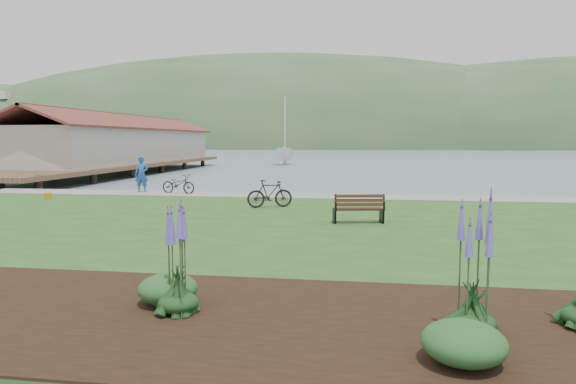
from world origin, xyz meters
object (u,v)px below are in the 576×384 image
object	(u,v)px
park_bench	(359,208)
person	(142,171)
sailboat	(285,165)
bicycle_a	(178,184)

from	to	relation	value
park_bench	person	world-z (taller)	person
sailboat	park_bench	bearing A→B (deg)	-82.42
person	sailboat	xyz separation A→B (m)	(1.17, 38.29, -1.47)
person	sailboat	size ratio (longest dim) A/B	0.08
person	bicycle_a	distance (m)	2.09
bicycle_a	sailboat	bearing A→B (deg)	14.10
park_bench	bicycle_a	xyz separation A→B (m)	(-8.88, 7.69, -0.01)
person	bicycle_a	bearing A→B (deg)	-11.37
person	sailboat	world-z (taller)	sailboat
park_bench	person	distance (m)	13.46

